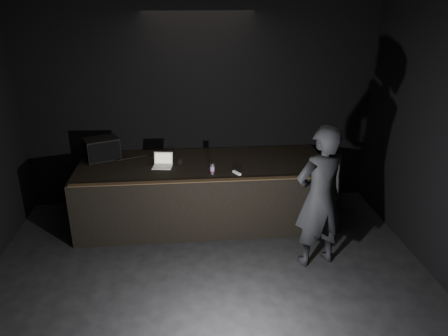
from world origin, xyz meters
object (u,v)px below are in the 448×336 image
Objects in this scene: beer_can at (212,169)px; stage_riser at (203,192)px; stage_monitor at (102,149)px; laptop at (163,163)px; person at (320,197)px.

stage_riser is at bearing 105.40° from beer_can.
beer_can is (1.76, -0.82, -0.10)m from stage_monitor.
stage_monitor is 1.10m from laptop.
person reaches higher than stage_monitor.
person is at bearing -35.19° from beer_can.
stage_monitor is at bearing 155.15° from beer_can.
stage_riser is at bearing -35.79° from stage_monitor.
stage_riser is 0.85m from laptop.
laptop is (1.00, -0.43, -0.12)m from stage_monitor.
stage_monitor is at bearing 164.85° from laptop.
stage_monitor is at bearing 167.34° from stage_riser.
stage_monitor is 1.93× the size of laptop.
stage_riser is 2.13m from person.
beer_can is at bearing -19.43° from laptop.
beer_can is at bearing -47.98° from stage_monitor.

